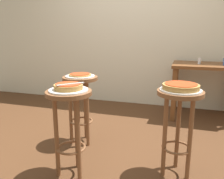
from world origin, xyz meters
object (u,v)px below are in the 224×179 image
Objects in this scene: stool_foreground at (70,115)px; stool_leftside at (81,95)px; serving_plate_leftside at (80,76)px; pizza_middle at (181,86)px; condiment_shaker at (199,61)px; pizza_server_knife at (71,84)px; pizza_foreground at (68,86)px; serving_plate_foreground at (69,90)px; dining_table at (205,74)px; serving_plate_middle at (181,90)px; pizza_leftside at (80,75)px; stool_middle at (179,115)px.

stool_leftside is at bearing 106.59° from stool_foreground.
pizza_middle is at bearing -17.37° from serving_plate_leftside.
pizza_server_knife is (-1.02, -1.84, -0.01)m from condiment_shaker.
pizza_foreground is at bearing -73.41° from stool_leftside.
serving_plate_foreground is 0.07m from pizza_server_knife.
dining_table is (0.29, 1.58, -0.14)m from pizza_middle.
pizza_foreground is (0.00, 0.00, 0.03)m from serving_plate_foreground.
serving_plate_middle reaches higher than stool_leftside.
pizza_middle is at bearing -17.37° from stool_leftside.
serving_plate_middle is at bearing 17.60° from stool_foreground.
pizza_middle reaches higher than stool_foreground.
serving_plate_middle is 0.37× the size of dining_table.
serving_plate_foreground is at bearing -73.41° from serving_plate_leftside.
pizza_middle reaches higher than serving_plate_middle.
stool_foreground is at bearing -73.41° from stool_leftside.
serving_plate_leftside is (0.00, 0.00, 0.21)m from stool_leftside.
pizza_leftside is at bearing -134.89° from condiment_shaker.
pizza_middle is 1.07m from serving_plate_leftside.
stool_foreground is 0.85× the size of dining_table.
condiment_shaker reaches higher than serving_plate_middle.
pizza_foreground is at bearing -121.52° from dining_table.
pizza_foreground is 0.92m from stool_middle.
dining_table is at bearing 79.72° from serving_plate_middle.
stool_foreground is at bearing -73.41° from serving_plate_leftside.
serving_plate_leftside is (-0.18, 0.59, 0.00)m from serving_plate_foreground.
pizza_leftside is 1.06× the size of pizza_server_knife.
stool_foreground is 0.65m from pizza_leftside.
serving_plate_foreground is 0.91m from stool_middle.
pizza_leftside is at bearing -136.10° from dining_table.
condiment_shaker is (0.20, 1.55, 0.07)m from serving_plate_middle.
stool_leftside is (-0.18, 0.59, -0.21)m from serving_plate_foreground.
pizza_middle is 1.30× the size of pizza_server_knife.
condiment_shaker is 0.38× the size of pizza_server_knife.
stool_leftside is at bearing -165.96° from serving_plate_leftside.
serving_plate_middle is (-0.00, 0.00, 0.21)m from stool_middle.
pizza_leftside is at bearing 162.63° from pizza_middle.
pizza_foreground is at bearing 98.33° from pizza_server_knife.
serving_plate_foreground is 1.33× the size of pizza_leftside.
pizza_middle is (0.00, -0.00, 0.03)m from serving_plate_middle.
serving_plate_middle is 1.07m from serving_plate_leftside.
pizza_server_knife is at bearing -71.35° from pizza_leftside.
stool_middle is 0.21m from serving_plate_middle.
pizza_foreground is 2.17m from dining_table.
serving_plate_foreground reaches higher than stool_leftside.
serving_plate_leftside is at bearing 162.63° from stool_middle.
pizza_leftside is (-0.18, 0.59, 0.22)m from stool_foreground.
serving_plate_middle is 1.40× the size of pizza_leftside.
pizza_foreground is at bearing 0.00° from serving_plate_foreground.
pizza_server_knife reaches higher than serving_plate_middle.
serving_plate_foreground is at bearing 98.33° from pizza_server_knife.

